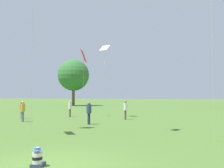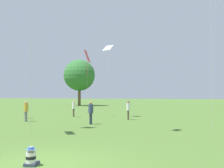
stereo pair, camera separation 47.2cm
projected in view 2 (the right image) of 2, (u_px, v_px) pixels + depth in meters
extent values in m
plane|color=#4C702D|center=(43.00, 166.00, 8.12)|extent=(300.00, 300.00, 0.00)
cube|color=#383D56|center=(32.00, 164.00, 8.21)|extent=(0.47, 0.54, 0.10)
cylinder|color=silver|center=(31.00, 157.00, 8.13)|extent=(0.36, 0.36, 0.33)
cylinder|color=black|center=(31.00, 157.00, 8.13)|extent=(0.38, 0.38, 0.09)
sphere|color=#DBAD89|center=(31.00, 150.00, 8.14)|extent=(0.19, 0.19, 0.19)
cylinder|color=#4C70B7|center=(31.00, 149.00, 8.14)|extent=(0.32, 0.32, 0.01)
cylinder|color=#4C70B7|center=(31.00, 148.00, 8.15)|extent=(0.19, 0.19, 0.08)
cylinder|color=slate|center=(25.00, 114.00, 24.57)|extent=(0.24, 0.24, 0.79)
cylinder|color=#B23833|center=(26.00, 107.00, 24.60)|extent=(0.44, 0.44, 0.62)
sphere|color=brown|center=(26.00, 103.00, 24.62)|extent=(0.21, 0.21, 0.21)
cylinder|color=brown|center=(74.00, 113.00, 26.62)|extent=(0.21, 0.21, 0.81)
cylinder|color=silver|center=(74.00, 106.00, 26.65)|extent=(0.37, 0.37, 0.64)
sphere|color=#DBAD89|center=(74.00, 102.00, 26.66)|extent=(0.22, 0.22, 0.22)
cylinder|color=slate|center=(26.00, 117.00, 21.86)|extent=(0.24, 0.24, 0.84)
cylinder|color=gold|center=(26.00, 107.00, 21.90)|extent=(0.44, 0.44, 0.67)
sphere|color=tan|center=(26.00, 102.00, 21.91)|extent=(0.23, 0.23, 0.23)
cylinder|color=#282D42|center=(91.00, 119.00, 19.76)|extent=(0.29, 0.29, 0.84)
cylinder|color=#334260|center=(91.00, 109.00, 19.79)|extent=(0.52, 0.52, 0.67)
sphere|color=#A37556|center=(91.00, 103.00, 19.81)|extent=(0.23, 0.23, 0.23)
cylinder|color=brown|center=(128.00, 115.00, 23.47)|extent=(0.21, 0.21, 0.84)
cylinder|color=silver|center=(128.00, 107.00, 23.50)|extent=(0.39, 0.39, 0.66)
sphere|color=brown|center=(128.00, 102.00, 23.52)|extent=(0.23, 0.23, 0.23)
cube|color=red|center=(87.00, 56.00, 27.44)|extent=(0.73, 1.38, 1.24)
cylinder|color=red|center=(87.00, 68.00, 27.39)|extent=(0.02, 0.02, 1.59)
cylinder|color=#BCB7A8|center=(87.00, 86.00, 27.31)|extent=(0.01, 0.01, 6.31)
cube|color=white|center=(108.00, 48.00, 26.46)|extent=(1.08, 0.95, 0.60)
cylinder|color=white|center=(108.00, 59.00, 26.41)|extent=(0.02, 0.02, 1.63)
cylinder|color=#BCB7A8|center=(108.00, 82.00, 26.31)|extent=(0.01, 0.01, 6.98)
cylinder|color=#BCB7A8|center=(211.00, 55.00, 12.34)|extent=(0.01, 0.01, 8.18)
cylinder|color=brown|center=(79.00, 95.00, 55.03)|extent=(0.61, 0.61, 4.62)
sphere|color=#337033|center=(79.00, 75.00, 55.20)|extent=(6.59, 6.59, 6.59)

